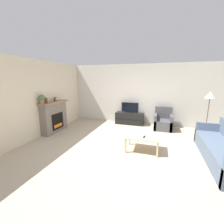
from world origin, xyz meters
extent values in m
plane|color=tan|center=(0.00, 0.00, 0.00)|extent=(24.00, 24.00, 0.00)
cube|color=beige|center=(0.00, 2.67, 1.35)|extent=(12.00, 0.06, 2.70)
cube|color=beige|center=(-3.13, 0.00, 1.35)|extent=(0.06, 12.00, 2.70)
cube|color=slate|center=(-2.95, 0.50, 0.57)|extent=(0.30, 1.21, 1.15)
cube|color=black|center=(-2.80, 0.50, 0.44)|extent=(0.01, 0.66, 0.63)
cube|color=orange|center=(-2.79, 0.50, 0.26)|extent=(0.01, 0.46, 0.13)
cube|color=#93704C|center=(-2.92, 0.50, 1.17)|extent=(0.42, 1.33, 0.05)
cylinder|color=#512D23|center=(-2.93, 0.11, 1.29)|extent=(0.14, 0.14, 0.17)
sphere|color=#512D23|center=(-2.93, 0.11, 1.38)|extent=(0.07, 0.07, 0.07)
cube|color=brown|center=(-2.93, 0.64, 1.27)|extent=(0.07, 0.11, 0.15)
cylinder|color=white|center=(-2.89, 0.64, 1.29)|extent=(0.00, 0.08, 0.08)
cylinder|color=#936B4C|center=(-2.93, -0.06, 1.27)|extent=(0.15, 0.15, 0.14)
sphere|color=#477038|center=(-2.93, -0.06, 1.43)|extent=(0.20, 0.20, 0.20)
cube|color=black|center=(-0.33, 2.39, 0.27)|extent=(1.29, 0.40, 0.54)
cube|color=black|center=(-0.33, 2.19, 0.27)|extent=(1.26, 0.01, 0.01)
cube|color=black|center=(-0.33, 2.39, 0.56)|extent=(0.27, 0.18, 0.04)
cube|color=black|center=(-0.33, 2.39, 0.79)|extent=(0.76, 0.03, 0.43)
cube|color=black|center=(-0.33, 2.38, 0.79)|extent=(0.70, 0.01, 0.39)
cube|color=#4C4C51|center=(1.13, 2.10, 0.20)|extent=(0.70, 0.76, 0.40)
cube|color=#4C4C51|center=(1.13, 2.41, 0.65)|extent=(0.70, 0.14, 0.50)
cube|color=#4C4C51|center=(0.83, 2.10, 0.31)|extent=(0.10, 0.76, 0.63)
cube|color=#4C4C51|center=(1.43, 2.10, 0.31)|extent=(0.10, 0.76, 0.63)
cube|color=#CCB289|center=(0.54, -0.07, 0.42)|extent=(0.94, 0.65, 0.03)
cube|color=#CCB289|center=(0.11, -0.35, 0.20)|extent=(0.05, 0.05, 0.41)
cube|color=#CCB289|center=(0.97, -0.35, 0.20)|extent=(0.05, 0.05, 0.41)
cube|color=#CCB289|center=(0.11, 0.21, 0.20)|extent=(0.05, 0.05, 0.41)
cube|color=#CCB289|center=(0.97, 0.21, 0.20)|extent=(0.05, 0.05, 0.41)
cube|color=black|center=(0.59, -0.13, 0.45)|extent=(0.06, 0.15, 0.02)
cube|color=slate|center=(2.53, -0.07, 0.21)|extent=(0.81, 2.46, 0.42)
cube|color=slate|center=(2.53, 1.11, 0.34)|extent=(0.81, 0.11, 0.68)
cylinder|color=black|center=(2.51, 1.46, 0.01)|extent=(0.30, 0.30, 0.01)
cylinder|color=brown|center=(2.51, 1.46, 0.72)|extent=(0.03, 0.03, 1.41)
cone|color=beige|center=(2.51, 1.46, 1.54)|extent=(0.32, 0.32, 0.22)
camera|label=1|loc=(0.94, -4.20, 2.04)|focal=24.00mm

